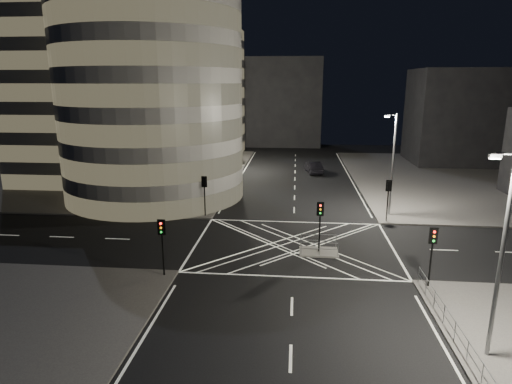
# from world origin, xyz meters

# --- Properties ---
(ground) EXTENTS (120.00, 120.00, 0.00)m
(ground) POSITION_xyz_m (0.00, 0.00, 0.00)
(ground) COLOR black
(ground) RESTS_ON ground
(sidewalk_far_left) EXTENTS (42.00, 42.00, 0.15)m
(sidewalk_far_left) POSITION_xyz_m (-29.00, 27.00, 0.07)
(sidewalk_far_left) COLOR #4C4947
(sidewalk_far_left) RESTS_ON ground
(sidewalk_far_right) EXTENTS (42.00, 42.00, 0.15)m
(sidewalk_far_right) POSITION_xyz_m (29.00, 27.00, 0.07)
(sidewalk_far_right) COLOR #4C4947
(sidewalk_far_right) RESTS_ON ground
(central_island) EXTENTS (3.00, 2.00, 0.15)m
(central_island) POSITION_xyz_m (2.00, -1.50, 0.07)
(central_island) COLOR slate
(central_island) RESTS_ON ground
(office_tower_curved) EXTENTS (30.00, 29.00, 27.20)m
(office_tower_curved) POSITION_xyz_m (-20.74, 18.74, 12.65)
(office_tower_curved) COLOR gray
(office_tower_curved) RESTS_ON sidewalk_far_left
(office_block_rear) EXTENTS (24.00, 16.00, 22.00)m
(office_block_rear) POSITION_xyz_m (-22.00, 42.00, 11.15)
(office_block_rear) COLOR gray
(office_block_rear) RESTS_ON sidewalk_far_left
(building_right_far) EXTENTS (14.00, 12.00, 15.00)m
(building_right_far) POSITION_xyz_m (26.00, 40.00, 7.65)
(building_right_far) COLOR black
(building_right_far) RESTS_ON sidewalk_far_right
(building_far_end) EXTENTS (18.00, 8.00, 18.00)m
(building_far_end) POSITION_xyz_m (-4.00, 58.00, 9.00)
(building_far_end) COLOR black
(building_far_end) RESTS_ON ground
(tree_a) EXTENTS (4.30, 4.30, 6.72)m
(tree_a) POSITION_xyz_m (-10.50, 9.00, 4.39)
(tree_a) COLOR black
(tree_a) RESTS_ON sidewalk_far_left
(tree_b) EXTENTS (4.76, 4.76, 7.43)m
(tree_b) POSITION_xyz_m (-10.50, 15.00, 4.84)
(tree_b) COLOR black
(tree_b) RESTS_ON sidewalk_far_left
(tree_c) EXTENTS (4.38, 4.38, 7.28)m
(tree_c) POSITION_xyz_m (-10.50, 21.00, 4.90)
(tree_c) COLOR black
(tree_c) RESTS_ON sidewalk_far_left
(tree_d) EXTENTS (5.07, 5.07, 7.67)m
(tree_d) POSITION_xyz_m (-10.50, 27.00, 4.90)
(tree_d) COLOR black
(tree_d) RESTS_ON sidewalk_far_left
(tree_e) EXTENTS (4.43, 4.43, 6.62)m
(tree_e) POSITION_xyz_m (-10.50, 33.00, 4.21)
(tree_e) COLOR black
(tree_e) RESTS_ON sidewalk_far_left
(traffic_signal_fl) EXTENTS (0.55, 0.22, 4.00)m
(traffic_signal_fl) POSITION_xyz_m (-8.80, 6.80, 2.91)
(traffic_signal_fl) COLOR black
(traffic_signal_fl) RESTS_ON sidewalk_far_left
(traffic_signal_nl) EXTENTS (0.55, 0.22, 4.00)m
(traffic_signal_nl) POSITION_xyz_m (-8.80, -6.80, 2.91)
(traffic_signal_nl) COLOR black
(traffic_signal_nl) RESTS_ON sidewalk_near_left
(traffic_signal_fr) EXTENTS (0.55, 0.22, 4.00)m
(traffic_signal_fr) POSITION_xyz_m (8.80, 6.80, 2.91)
(traffic_signal_fr) COLOR black
(traffic_signal_fr) RESTS_ON sidewalk_far_right
(traffic_signal_nr) EXTENTS (0.55, 0.22, 4.00)m
(traffic_signal_nr) POSITION_xyz_m (8.80, -6.80, 2.91)
(traffic_signal_nr) COLOR black
(traffic_signal_nr) RESTS_ON sidewalk_near_right
(traffic_signal_island) EXTENTS (0.55, 0.22, 4.00)m
(traffic_signal_island) POSITION_xyz_m (2.00, -1.50, 2.91)
(traffic_signal_island) COLOR black
(traffic_signal_island) RESTS_ON central_island
(street_lamp_left_near) EXTENTS (1.25, 0.25, 10.00)m
(street_lamp_left_near) POSITION_xyz_m (-9.44, 12.00, 5.54)
(street_lamp_left_near) COLOR slate
(street_lamp_left_near) RESTS_ON sidewalk_far_left
(street_lamp_left_far) EXTENTS (1.25, 0.25, 10.00)m
(street_lamp_left_far) POSITION_xyz_m (-9.44, 30.00, 5.54)
(street_lamp_left_far) COLOR slate
(street_lamp_left_far) RESTS_ON sidewalk_far_left
(street_lamp_right_far) EXTENTS (1.25, 0.25, 10.00)m
(street_lamp_right_far) POSITION_xyz_m (9.44, 9.00, 5.54)
(street_lamp_right_far) COLOR slate
(street_lamp_right_far) RESTS_ON sidewalk_far_right
(street_lamp_right_near) EXTENTS (1.25, 0.25, 10.00)m
(street_lamp_right_near) POSITION_xyz_m (9.44, -14.00, 5.54)
(street_lamp_right_near) COLOR slate
(street_lamp_right_near) RESTS_ON sidewalk_near_right
(railing_near_right) EXTENTS (0.06, 11.70, 1.10)m
(railing_near_right) POSITION_xyz_m (8.30, -12.15, 0.70)
(railing_near_right) COLOR slate
(railing_near_right) RESTS_ON sidewalk_near_right
(railing_island_south) EXTENTS (2.80, 0.06, 1.10)m
(railing_island_south) POSITION_xyz_m (2.00, -2.40, 0.70)
(railing_island_south) COLOR slate
(railing_island_south) RESTS_ON central_island
(railing_island_north) EXTENTS (2.80, 0.06, 1.10)m
(railing_island_north) POSITION_xyz_m (2.00, -0.60, 0.70)
(railing_island_north) COLOR slate
(railing_island_north) RESTS_ON central_island
(sedan) EXTENTS (2.72, 5.42, 1.71)m
(sedan) POSITION_xyz_m (2.70, 29.41, 0.85)
(sedan) COLOR black
(sedan) RESTS_ON ground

